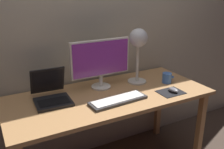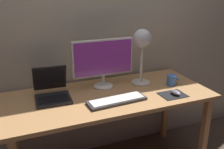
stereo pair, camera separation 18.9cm
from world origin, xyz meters
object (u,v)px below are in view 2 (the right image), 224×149
(desk_lamp, at_px, (142,44))
(mouse, at_px, (176,93))
(keyboard_main, at_px, (116,100))
(laptop, at_px, (52,89))
(monitor, at_px, (103,60))
(coffee_mug, at_px, (172,80))

(desk_lamp, height_order, mouse, desk_lamp)
(keyboard_main, xyz_separation_m, mouse, (0.48, -0.06, 0.01))
(laptop, height_order, desk_lamp, desk_lamp)
(desk_lamp, bearing_deg, keyboard_main, -142.33)
(monitor, xyz_separation_m, keyboard_main, (-0.01, -0.30, -0.22))
(keyboard_main, bearing_deg, monitor, 88.09)
(monitor, distance_m, desk_lamp, 0.35)
(desk_lamp, bearing_deg, coffee_mug, -30.85)
(keyboard_main, bearing_deg, mouse, -6.83)
(desk_lamp, xyz_separation_m, mouse, (0.14, -0.32, -0.33))
(desk_lamp, distance_m, coffee_mug, 0.40)
(laptop, height_order, mouse, laptop)
(laptop, bearing_deg, keyboard_main, -32.66)
(monitor, height_order, mouse, monitor)
(desk_lamp, relative_size, mouse, 4.92)
(desk_lamp, xyz_separation_m, coffee_mug, (0.22, -0.13, -0.31))
(desk_lamp, bearing_deg, monitor, 173.32)
(keyboard_main, height_order, laptop, laptop)
(mouse, height_order, coffee_mug, coffee_mug)
(monitor, height_order, coffee_mug, monitor)
(laptop, relative_size, mouse, 3.39)
(coffee_mug, bearing_deg, desk_lamp, 149.15)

